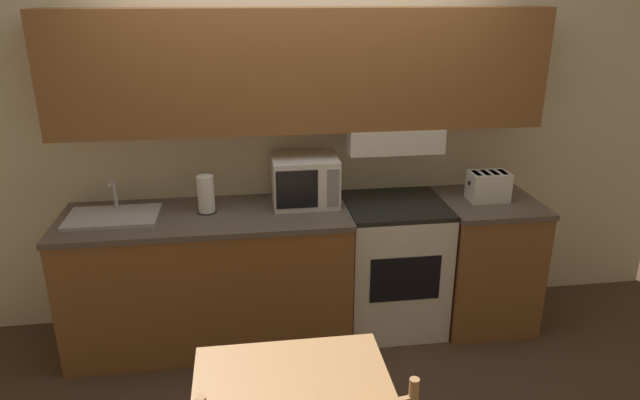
% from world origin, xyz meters
% --- Properties ---
extents(ground_plane, '(16.00, 16.00, 0.00)m').
position_xyz_m(ground_plane, '(0.00, 0.00, 0.00)').
color(ground_plane, '#4C3828').
extents(wall_back, '(5.51, 0.38, 2.55)m').
position_xyz_m(wall_back, '(0.01, -0.07, 1.53)').
color(wall_back, beige).
rests_on(wall_back, ground_plane).
extents(lower_counter_main, '(1.82, 0.69, 0.91)m').
position_xyz_m(lower_counter_main, '(-0.65, -0.33, 0.45)').
color(lower_counter_main, brown).
rests_on(lower_counter_main, ground_plane).
extents(lower_counter_right_stub, '(0.63, 0.69, 0.91)m').
position_xyz_m(lower_counter_right_stub, '(1.25, -0.33, 0.46)').
color(lower_counter_right_stub, brown).
rests_on(lower_counter_right_stub, ground_plane).
extents(stove_range, '(0.66, 0.63, 0.91)m').
position_xyz_m(stove_range, '(0.60, -0.31, 0.45)').
color(stove_range, white).
rests_on(stove_range, ground_plane).
extents(microwave, '(0.42, 0.37, 0.32)m').
position_xyz_m(microwave, '(-0.00, -0.22, 1.07)').
color(microwave, white).
rests_on(microwave, lower_counter_main).
extents(toaster, '(0.27, 0.17, 0.20)m').
position_xyz_m(toaster, '(1.23, -0.34, 1.01)').
color(toaster, white).
rests_on(toaster, lower_counter_right_stub).
extents(sink_basin, '(0.55, 0.36, 0.22)m').
position_xyz_m(sink_basin, '(-1.21, -0.33, 0.92)').
color(sink_basin, '#B7BABF').
rests_on(sink_basin, lower_counter_main).
extents(paper_towel_roll, '(0.12, 0.12, 0.24)m').
position_xyz_m(paper_towel_roll, '(-0.64, -0.30, 1.03)').
color(paper_towel_roll, black).
rests_on(paper_towel_roll, lower_counter_main).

